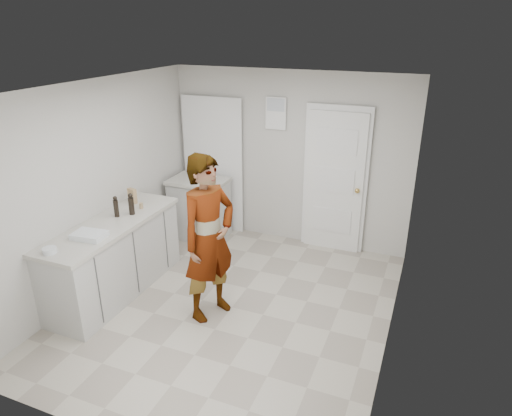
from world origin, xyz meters
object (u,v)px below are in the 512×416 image
at_px(person, 209,239).
at_px(spice_jar, 141,206).
at_px(cake_mix_box, 132,196).
at_px(oil_cruet_a, 131,204).
at_px(oil_cruet_b, 116,207).
at_px(egg_bowl, 50,250).
at_px(baking_dish, 89,235).

xyz_separation_m(person, spice_jar, (-1.19, 0.46, 0.02)).
height_order(cake_mix_box, oil_cruet_a, oil_cruet_a).
xyz_separation_m(person, oil_cruet_a, (-1.18, 0.27, 0.12)).
distance_m(oil_cruet_b, egg_bowl, 1.02).
height_order(spice_jar, egg_bowl, spice_jar).
relative_size(person, oil_cruet_b, 7.16).
distance_m(cake_mix_box, oil_cruet_a, 0.38).
bearing_deg(person, baking_dish, 131.89).
height_order(cake_mix_box, baking_dish, cake_mix_box).
relative_size(oil_cruet_a, egg_bowl, 1.91).
height_order(cake_mix_box, spice_jar, cake_mix_box).
bearing_deg(egg_bowl, oil_cruet_b, 87.61).
bearing_deg(baking_dish, oil_cruet_a, 87.27).
bearing_deg(spice_jar, person, -21.24).
bearing_deg(spice_jar, egg_bowl, -96.84).
bearing_deg(egg_bowl, spice_jar, 83.16).
xyz_separation_m(cake_mix_box, oil_cruet_b, (0.09, -0.44, 0.03)).
height_order(person, spice_jar, person).
bearing_deg(oil_cruet_b, person, -6.00).
bearing_deg(oil_cruet_a, baking_dish, -92.73).
distance_m(cake_mix_box, oil_cruet_b, 0.45).
xyz_separation_m(spice_jar, oil_cruet_b, (-0.12, -0.32, 0.09)).
height_order(cake_mix_box, egg_bowl, cake_mix_box).
height_order(baking_dish, egg_bowl, baking_dish).
bearing_deg(cake_mix_box, egg_bowl, -73.82).
relative_size(oil_cruet_b, egg_bowl, 1.85).
height_order(person, oil_cruet_b, person).
bearing_deg(spice_jar, oil_cruet_b, -110.00).
bearing_deg(oil_cruet_b, spice_jar, 70.00).
distance_m(spice_jar, egg_bowl, 1.35).
height_order(oil_cruet_a, baking_dish, oil_cruet_a).
xyz_separation_m(cake_mix_box, baking_dish, (0.18, -1.02, -0.07)).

